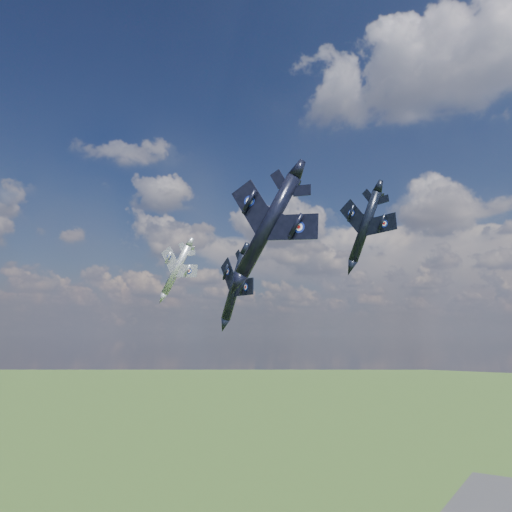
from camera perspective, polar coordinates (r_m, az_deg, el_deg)
The scene contains 4 objects.
jet_lead_navy at distance 79.43m, azimuth -2.44°, elevation -3.54°, with size 11.15×15.55×3.22m, color black, non-canonical shape.
jet_right_navy at distance 47.38m, azimuth 1.36°, elevation 3.48°, with size 10.39×14.49×3.00m, color black, non-canonical shape.
jet_high_navy at distance 78.06m, azimuth 12.35°, elevation 3.31°, with size 11.01×15.35×3.18m, color black, non-canonical shape.
jet_left_silver at distance 91.46m, azimuth -9.07°, elevation -1.56°, with size 9.73×13.57×2.81m, color gray, non-canonical shape.
Camera 1 is at (41.51, -42.35, 71.81)m, focal length 35.00 mm.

